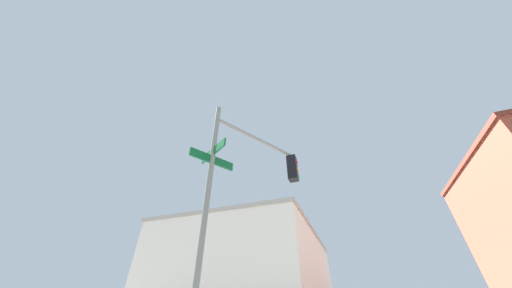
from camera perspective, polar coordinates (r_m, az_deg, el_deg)
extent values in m
cylinder|color=slate|center=(4.83, -12.24, -15.61)|extent=(0.12, 0.12, 5.55)
cylinder|color=slate|center=(6.63, 0.52, 1.10)|extent=(1.43, 2.38, 0.09)
cube|color=black|center=(7.18, 8.91, -5.88)|extent=(0.28, 0.28, 0.80)
sphere|color=red|center=(7.40, 9.54, -4.56)|extent=(0.18, 0.18, 0.18)
sphere|color=orange|center=(7.28, 9.73, -6.24)|extent=(0.18, 0.18, 0.18)
sphere|color=green|center=(7.16, 9.93, -7.98)|extent=(0.18, 0.18, 0.18)
cube|color=#0F5128|center=(5.34, -10.68, -3.77)|extent=(0.59, 0.97, 0.20)
cube|color=#0F5128|center=(5.45, -10.43, -1.81)|extent=(0.89, 0.54, 0.20)
cube|color=silver|center=(32.08, -0.55, -30.14)|extent=(15.74, 22.63, 8.60)
cube|color=#9D998E|center=(32.82, -0.50, -22.30)|extent=(16.04, 22.93, 0.40)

